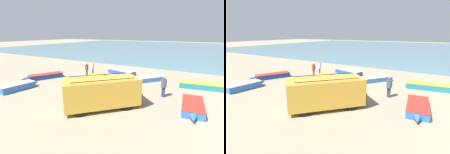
{
  "view_description": "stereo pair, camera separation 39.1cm",
  "coord_description": "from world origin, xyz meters",
  "views": [
    {
      "loc": [
        8.66,
        -13.7,
        5.34
      ],
      "look_at": [
        0.08,
        0.99,
        1.0
      ],
      "focal_mm": 28.0,
      "sensor_mm": 36.0,
      "label": 1
    },
    {
      "loc": [
        8.99,
        -13.5,
        5.34
      ],
      "look_at": [
        0.08,
        0.99,
        1.0
      ],
      "focal_mm": 28.0,
      "sensor_mm": 36.0,
      "label": 2
    }
  ],
  "objects": [
    {
      "name": "ground_plane",
      "position": [
        0.0,
        0.0,
        0.0
      ],
      "size": [
        200.0,
        200.0,
        0.0
      ],
      "primitive_type": "plane",
      "color": "gray"
    },
    {
      "name": "sea_water",
      "position": [
        0.0,
        52.0,
        0.0
      ],
      "size": [
        120.0,
        80.0,
        0.01
      ],
      "primitive_type": "cube",
      "color": "slate",
      "rests_on": "ground_plane"
    },
    {
      "name": "parked_van",
      "position": [
        2.07,
        -3.87,
        1.21
      ],
      "size": [
        5.17,
        5.4,
        2.33
      ],
      "rotation": [
        0.0,
        0.0,
        0.83
      ],
      "color": "gold",
      "rests_on": "ground_plane"
    },
    {
      "name": "fishing_rowboat_0",
      "position": [
        -2.66,
        1.23,
        0.31
      ],
      "size": [
        1.91,
        5.33,
        0.62
      ],
      "rotation": [
        0.0,
        0.0,
        1.66
      ],
      "color": "#2D66AD",
      "rests_on": "ground_plane"
    },
    {
      "name": "fishing_rowboat_1",
      "position": [
        8.15,
        4.89,
        0.29
      ],
      "size": [
        5.01,
        1.91,
        0.57
      ],
      "rotation": [
        0.0,
        0.0,
        0.14
      ],
      "color": "#1E757F",
      "rests_on": "ground_plane"
    },
    {
      "name": "fishing_rowboat_2",
      "position": [
        2.63,
        4.96,
        0.26
      ],
      "size": [
        3.2,
        3.87,
        0.52
      ],
      "rotation": [
        0.0,
        0.0,
        4.07
      ],
      "color": "#2D66AD",
      "rests_on": "ground_plane"
    },
    {
      "name": "fishing_rowboat_3",
      "position": [
        7.82,
        -0.98,
        0.27
      ],
      "size": [
        1.86,
        4.22,
        0.53
      ],
      "rotation": [
        0.0,
        0.0,
        4.84
      ],
      "color": "#2D66AD",
      "rests_on": "ground_plane"
    },
    {
      "name": "fishing_rowboat_4",
      "position": [
        -8.48,
        -0.35,
        0.29
      ],
      "size": [
        2.71,
        4.58,
        0.57
      ],
      "rotation": [
        0.0,
        0.0,
        4.29
      ],
      "color": "navy",
      "rests_on": "ground_plane"
    },
    {
      "name": "fishing_rowboat_5",
      "position": [
        -1.77,
        6.46,
        0.28
      ],
      "size": [
        4.62,
        2.29,
        0.56
      ],
      "rotation": [
        0.0,
        0.0,
        2.88
      ],
      "color": "#234CA3",
      "rests_on": "ground_plane"
    },
    {
      "name": "fishing_rowboat_6",
      "position": [
        -7.22,
        -4.38,
        0.32
      ],
      "size": [
        1.57,
        3.82,
        0.64
      ],
      "rotation": [
        0.0,
        0.0,
        1.48
      ],
      "color": "#2D66AD",
      "rests_on": "ground_plane"
    },
    {
      "name": "fisherman_0",
      "position": [
        -4.96,
        3.3,
        0.99
      ],
      "size": [
        0.43,
        0.43,
        1.65
      ],
      "rotation": [
        0.0,
        0.0,
        1.45
      ],
      "color": "#5B564C",
      "rests_on": "ground_plane"
    },
    {
      "name": "fisherman_1",
      "position": [
        5.33,
        0.66,
        1.05
      ],
      "size": [
        0.46,
        0.46,
        1.76
      ],
      "rotation": [
        0.0,
        0.0,
        1.07
      ],
      "color": "navy",
      "rests_on": "ground_plane"
    },
    {
      "name": "fisherman_2",
      "position": [
        -4.68,
        4.18,
        1.05
      ],
      "size": [
        0.46,
        0.46,
        1.75
      ],
      "rotation": [
        0.0,
        0.0,
        4.04
      ],
      "color": "#5B564C",
      "rests_on": "ground_plane"
    }
  ]
}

